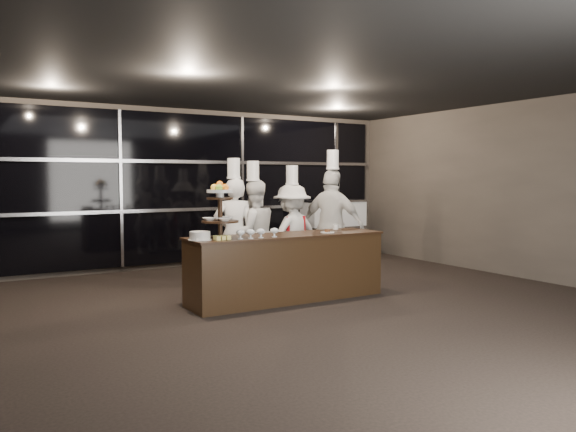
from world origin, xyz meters
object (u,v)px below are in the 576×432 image
chef_d (332,225)px  display_case (333,227)px  chef_c (292,234)px  display_stand (220,206)px  chef_b (253,233)px  chef_a (234,232)px  layer_cake (200,236)px  buffet_counter (287,267)px

chef_d → display_case: bearing=54.3°
chef_d → chef_c: bearing=155.7°
display_stand → chef_c: 2.01m
chef_b → chef_d: size_ratio=0.91×
display_stand → chef_a: 1.37m
display_stand → chef_c: size_ratio=0.39×
layer_cake → display_case: display_case is taller
chef_a → chef_b: size_ratio=1.02×
buffet_counter → layer_cake: size_ratio=9.47×
chef_a → chef_d: (1.57, -0.37, 0.06)m
buffet_counter → display_case: bearing=45.3°
layer_cake → chef_c: chef_c is taller
display_stand → chef_c: (1.68, 0.97, -0.53)m
display_stand → chef_d: size_ratio=0.35×
buffet_counter → chef_b: 1.19m
layer_cake → chef_c: size_ratio=0.16×
display_case → chef_b: chef_b is taller
chef_a → layer_cake: bearing=-131.7°
buffet_counter → chef_d: chef_d is taller
layer_cake → chef_c: 2.23m
buffet_counter → layer_cake: (-1.30, -0.05, 0.51)m
chef_c → buffet_counter: bearing=-124.7°
chef_c → chef_b: bearing=166.3°
layer_cake → chef_a: size_ratio=0.15×
buffet_counter → chef_d: bearing=29.0°
chef_b → chef_c: size_ratio=1.03×
chef_a → buffet_counter: bearing=-74.6°
chef_c → chef_d: size_ratio=0.88×
buffet_counter → layer_cake: 1.40m
display_case → chef_a: size_ratio=0.66×
buffet_counter → display_stand: display_stand is taller
layer_cake → chef_d: (2.57, 0.75, -0.04)m
chef_b → chef_d: (1.22, -0.42, 0.09)m
buffet_counter → chef_a: bearing=105.4°
display_case → display_stand: bearing=-143.4°
display_case → chef_a: chef_a is taller
chef_c → chef_d: (0.60, -0.27, 0.13)m
layer_cake → display_stand: bearing=9.4°
display_stand → chef_c: chef_c is taller
buffet_counter → display_stand: bearing=-180.0°
display_stand → chef_c: bearing=30.2°
layer_cake → chef_a: chef_a is taller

